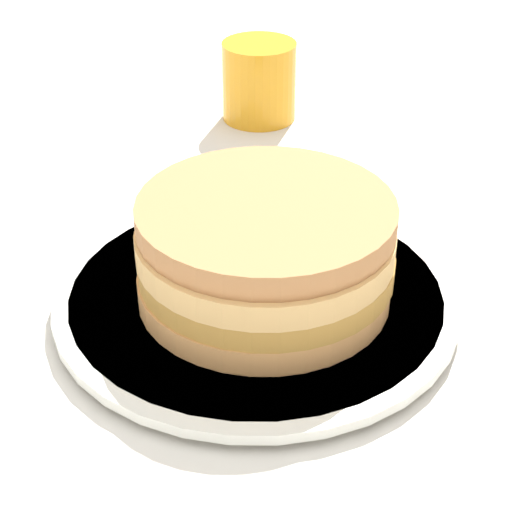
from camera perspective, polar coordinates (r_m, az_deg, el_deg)
name	(u,v)px	position (r m, az deg, el deg)	size (l,w,h in m)	color
ground_plane	(296,302)	(0.58, 2.67, -3.08)	(4.00, 4.00, 0.00)	silver
plate	(256,297)	(0.58, 0.00, -2.76)	(0.27, 0.27, 0.01)	silver
pancake_stack	(265,251)	(0.55, 0.62, 0.32)	(0.17, 0.17, 0.07)	tan
juice_glass	(259,81)	(0.84, 0.20, 11.58)	(0.07, 0.07, 0.08)	orange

